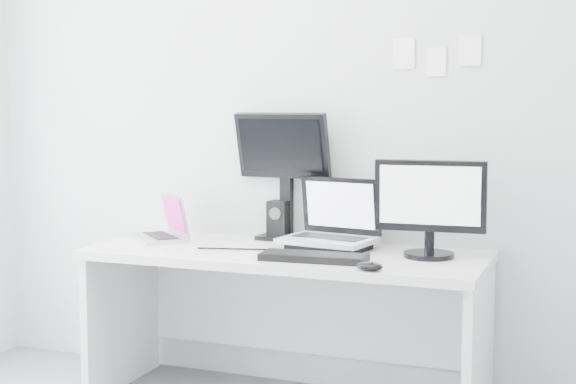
% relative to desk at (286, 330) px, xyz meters
% --- Properties ---
extents(back_wall, '(3.60, 0.00, 3.60)m').
position_rel_desk_xyz_m(back_wall, '(0.00, 0.35, 0.99)').
color(back_wall, silver).
rests_on(back_wall, ground).
extents(desk, '(1.80, 0.70, 0.73)m').
position_rel_desk_xyz_m(desk, '(0.00, 0.00, 0.00)').
color(desk, silver).
rests_on(desk, ground).
extents(macbook, '(0.39, 0.38, 0.23)m').
position_rel_desk_xyz_m(macbook, '(-0.69, 0.06, 0.48)').
color(macbook, silver).
rests_on(macbook, desk).
extents(speaker, '(0.10, 0.10, 0.19)m').
position_rel_desk_xyz_m(speaker, '(-0.15, 0.29, 0.46)').
color(speaker, black).
rests_on(speaker, desk).
extents(dell_laptop, '(0.44, 0.37, 0.33)m').
position_rel_desk_xyz_m(dell_laptop, '(0.17, 0.09, 0.53)').
color(dell_laptop, '#ADAFB5').
rests_on(dell_laptop, desk).
extents(rear_monitor, '(0.48, 0.19, 0.64)m').
position_rel_desk_xyz_m(rear_monitor, '(-0.12, 0.29, 0.68)').
color(rear_monitor, black).
rests_on(rear_monitor, desk).
extents(samsung_monitor, '(0.49, 0.25, 0.44)m').
position_rel_desk_xyz_m(samsung_monitor, '(0.64, 0.07, 0.58)').
color(samsung_monitor, black).
rests_on(samsung_monitor, desk).
extents(keyboard, '(0.46, 0.20, 0.03)m').
position_rel_desk_xyz_m(keyboard, '(0.20, -0.18, 0.38)').
color(keyboard, black).
rests_on(keyboard, desk).
extents(mouse, '(0.11, 0.08, 0.04)m').
position_rel_desk_xyz_m(mouse, '(0.48, -0.31, 0.38)').
color(mouse, black).
rests_on(mouse, desk).
extents(wall_note_0, '(0.10, 0.00, 0.14)m').
position_rel_desk_xyz_m(wall_note_0, '(0.45, 0.34, 1.26)').
color(wall_note_0, white).
rests_on(wall_note_0, back_wall).
extents(wall_note_1, '(0.09, 0.00, 0.13)m').
position_rel_desk_xyz_m(wall_note_1, '(0.60, 0.34, 1.22)').
color(wall_note_1, white).
rests_on(wall_note_1, back_wall).
extents(wall_note_2, '(0.10, 0.00, 0.14)m').
position_rel_desk_xyz_m(wall_note_2, '(0.75, 0.34, 1.26)').
color(wall_note_2, white).
rests_on(wall_note_2, back_wall).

